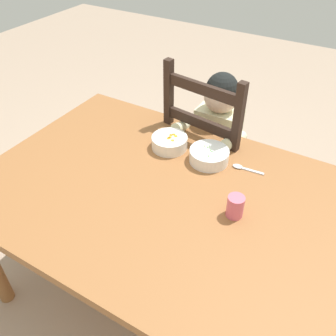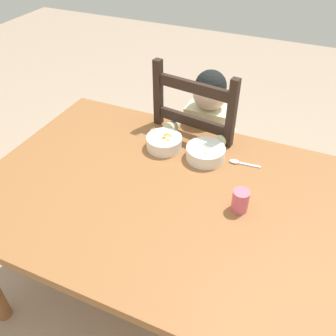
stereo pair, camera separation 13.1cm
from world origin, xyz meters
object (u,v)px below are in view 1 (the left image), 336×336
object	(u,v)px
bowl_of_carrots	(170,142)
dining_chair	(211,159)
child_figure	(215,135)
bowl_of_peas	(209,155)
drinking_cup	(235,206)
spoon	(242,168)
dining_table	(159,204)

from	to	relation	value
bowl_of_carrots	dining_chair	bearing A→B (deg)	72.74
child_figure	dining_chair	bearing A→B (deg)	155.57
bowl_of_peas	drinking_cup	distance (m)	0.33
bowl_of_peas	spoon	bearing A→B (deg)	9.74
dining_table	spoon	xyz separation A→B (m)	(0.24, 0.29, 0.09)
dining_chair	child_figure	distance (m)	0.16
dining_chair	bowl_of_peas	world-z (taller)	dining_chair
child_figure	bowl_of_peas	world-z (taller)	child_figure
dining_chair	spoon	size ratio (longest dim) A/B	7.53
child_figure	spoon	bearing A→B (deg)	-47.38
dining_chair	bowl_of_peas	xyz separation A→B (m)	(0.11, -0.30, 0.26)
drinking_cup	bowl_of_carrots	bearing A→B (deg)	149.55
dining_table	bowl_of_peas	distance (m)	0.30
bowl_of_peas	drinking_cup	size ratio (longest dim) A/B	1.95
bowl_of_carrots	drinking_cup	xyz separation A→B (m)	(0.42, -0.25, 0.01)
dining_table	spoon	distance (m)	0.39
dining_table	bowl_of_carrots	xyz separation A→B (m)	(-0.10, 0.27, 0.11)
spoon	drinking_cup	xyz separation A→B (m)	(0.07, -0.27, 0.04)
dining_chair	bowl_of_peas	size ratio (longest dim) A/B	6.06
bowl_of_carrots	bowl_of_peas	bearing A→B (deg)	-0.00
dining_table	bowl_of_peas	world-z (taller)	bowl_of_peas
dining_chair	bowl_of_peas	distance (m)	0.40
bowl_of_carrots	child_figure	bearing A→B (deg)	71.22
drinking_cup	bowl_of_peas	bearing A→B (deg)	131.76
dining_table	drinking_cup	world-z (taller)	drinking_cup
bowl_of_carrots	spoon	distance (m)	0.35
child_figure	drinking_cup	bearing A→B (deg)	-59.34
dining_table	bowl_of_peas	size ratio (longest dim) A/B	8.49
bowl_of_peas	dining_table	bearing A→B (deg)	-109.85
drinking_cup	dining_chair	bearing A→B (deg)	121.09
dining_chair	spoon	world-z (taller)	dining_chair
dining_table	bowl_of_carrots	size ratio (longest dim) A/B	8.92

